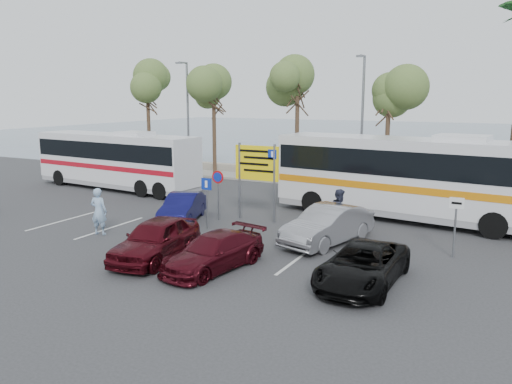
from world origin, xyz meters
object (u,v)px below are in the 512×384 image
at_px(coach_bus_left, 116,162).
at_px(car_silver_b, 328,225).
at_px(coach_bus_right, 415,181).
at_px(car_maroon, 213,252).
at_px(pedestrian_near, 99,211).
at_px(car_blue, 183,207).
at_px(street_lamp_right, 362,115).
at_px(direction_sign, 257,169).
at_px(car_red, 156,239).
at_px(suv_black, 363,265).
at_px(pedestrian_far, 340,211).
at_px(street_lamp_left, 187,112).

distance_m(coach_bus_left, car_silver_b, 16.69).
relative_size(coach_bus_right, car_silver_b, 2.94).
height_order(car_maroon, pedestrian_near, pedestrian_near).
bearing_deg(car_blue, car_maroon, -65.15).
height_order(street_lamp_right, car_maroon, street_lamp_right).
height_order(car_blue, car_maroon, car_blue).
xyz_separation_m(direction_sign, car_red, (-0.60, -6.70, -1.70)).
xyz_separation_m(car_maroon, suv_black, (4.80, 0.93, 0.02)).
xyz_separation_m(car_blue, car_silver_b, (7.20, -0.38, 0.10)).
xyz_separation_m(coach_bus_left, car_blue, (8.57, -5.00, -1.05)).
xyz_separation_m(car_silver_b, pedestrian_near, (-8.95, -3.12, 0.25)).
xyz_separation_m(car_maroon, pedestrian_far, (2.36, 6.23, 0.35)).
relative_size(street_lamp_right, coach_bus_right, 0.60).
bearing_deg(coach_bus_right, car_red, -125.37).
distance_m(car_blue, pedestrian_far, 7.27).
bearing_deg(car_maroon, car_red, -169.60).
bearing_deg(car_maroon, suv_black, 21.35).
distance_m(street_lamp_left, car_blue, 14.97).
relative_size(street_lamp_left, pedestrian_far, 4.21).
xyz_separation_m(direction_sign, coach_bus_right, (6.50, 3.30, -0.54)).
bearing_deg(car_blue, pedestrian_far, -9.20).
xyz_separation_m(street_lamp_left, car_blue, (8.00, -12.02, -3.96)).
distance_m(coach_bus_right, car_silver_b, 5.96).
xyz_separation_m(car_silver_b, pedestrian_far, (-0.04, 1.62, 0.21)).
xyz_separation_m(street_lamp_left, suv_black, (17.60, -16.09, -3.98)).
height_order(car_red, pedestrian_near, pedestrian_near).
bearing_deg(car_maroon, street_lamp_left, 137.35).
xyz_separation_m(street_lamp_left, car_red, (10.40, -17.02, -3.87)).
xyz_separation_m(direction_sign, coach_bus_left, (-11.58, 3.30, -0.74)).
height_order(street_lamp_right, coach_bus_right, street_lamp_right).
height_order(coach_bus_left, car_maroon, coach_bus_left).
bearing_deg(pedestrian_far, street_lamp_right, 7.75).
height_order(coach_bus_right, pedestrian_far, coach_bus_right).
bearing_deg(street_lamp_right, coach_bus_left, -152.65).
relative_size(street_lamp_left, car_red, 1.87).
distance_m(street_lamp_right, car_maroon, 17.48).
height_order(car_red, pedestrian_far, pedestrian_far).
bearing_deg(coach_bus_left, car_maroon, -36.79).
relative_size(coach_bus_right, car_blue, 3.41).
distance_m(street_lamp_left, coach_bus_right, 19.05).
xyz_separation_m(coach_bus_left, suv_black, (18.17, -9.07, -1.07)).
bearing_deg(coach_bus_right, street_lamp_right, 122.66).
distance_m(street_lamp_left, car_red, 20.32).
distance_m(car_maroon, pedestrian_near, 6.73).
height_order(coach_bus_left, suv_black, coach_bus_left).
bearing_deg(suv_black, coach_bus_left, 155.47).
bearing_deg(car_blue, street_lamp_left, 104.67).
height_order(direction_sign, car_silver_b, direction_sign).
height_order(street_lamp_right, car_red, street_lamp_right).
bearing_deg(car_maroon, car_silver_b, 72.93).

